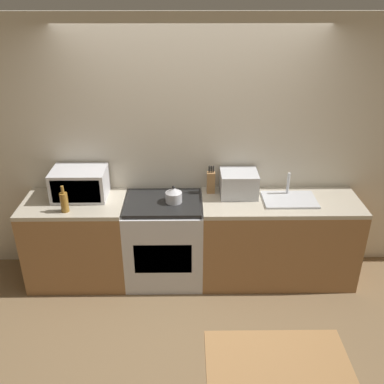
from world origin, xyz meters
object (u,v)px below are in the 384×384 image
(stove_range, at_px, (164,240))
(microwave, at_px, (80,184))
(bottle, at_px, (64,202))
(toaster_oven, at_px, (239,184))
(dining_table, at_px, (278,381))
(kettle, at_px, (174,195))

(stove_range, relative_size, microwave, 1.71)
(bottle, distance_m, toaster_oven, 1.68)
(bottle, bearing_deg, stove_range, 11.71)
(microwave, height_order, dining_table, microwave)
(microwave, bearing_deg, stove_range, -7.30)
(kettle, bearing_deg, dining_table, -70.14)
(kettle, relative_size, bottle, 0.66)
(dining_table, bearing_deg, kettle, 109.86)
(toaster_oven, distance_m, dining_table, 2.05)
(kettle, xyz_separation_m, microwave, (-0.93, 0.12, 0.07))
(microwave, xyz_separation_m, toaster_oven, (1.57, 0.03, -0.02))
(stove_range, relative_size, kettle, 5.21)
(dining_table, bearing_deg, microwave, 128.81)
(microwave, height_order, bottle, microwave)
(bottle, distance_m, dining_table, 2.42)
(stove_range, bearing_deg, bottle, -168.29)
(bottle, bearing_deg, kettle, 9.93)
(microwave, relative_size, dining_table, 0.60)
(bottle, relative_size, toaster_oven, 0.72)
(microwave, bearing_deg, kettle, -7.09)
(kettle, relative_size, microwave, 0.33)
(dining_table, bearing_deg, toaster_oven, 90.99)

